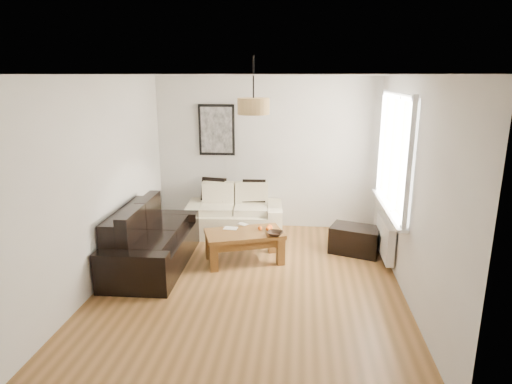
# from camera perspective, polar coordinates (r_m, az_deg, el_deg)

# --- Properties ---
(floor) EXTENTS (4.50, 4.50, 0.00)m
(floor) POSITION_cam_1_polar(r_m,az_deg,el_deg) (5.77, -0.64, -11.68)
(floor) COLOR brown
(floor) RESTS_ON ground
(ceiling) EXTENTS (3.80, 4.50, 0.00)m
(ceiling) POSITION_cam_1_polar(r_m,az_deg,el_deg) (5.16, -0.73, 15.10)
(ceiling) COLOR white
(ceiling) RESTS_ON floor
(wall_back) EXTENTS (3.80, 0.04, 2.60)m
(wall_back) POSITION_cam_1_polar(r_m,az_deg,el_deg) (7.51, 1.33, 5.07)
(wall_back) COLOR silver
(wall_back) RESTS_ON floor
(wall_front) EXTENTS (3.80, 0.04, 2.60)m
(wall_front) POSITION_cam_1_polar(r_m,az_deg,el_deg) (3.21, -5.43, -8.76)
(wall_front) COLOR silver
(wall_front) RESTS_ON floor
(wall_left) EXTENTS (0.04, 4.50, 2.60)m
(wall_left) POSITION_cam_1_polar(r_m,az_deg,el_deg) (5.85, -19.52, 1.37)
(wall_left) COLOR silver
(wall_left) RESTS_ON floor
(wall_right) EXTENTS (0.04, 4.50, 2.60)m
(wall_right) POSITION_cam_1_polar(r_m,az_deg,el_deg) (5.44, 19.62, 0.38)
(wall_right) COLOR silver
(wall_right) RESTS_ON floor
(window_bay) EXTENTS (0.14, 1.90, 1.60)m
(window_bay) POSITION_cam_1_polar(r_m,az_deg,el_deg) (6.13, 17.82, 4.98)
(window_bay) COLOR white
(window_bay) RESTS_ON wall_right
(radiator) EXTENTS (0.10, 0.90, 0.52)m
(radiator) POSITION_cam_1_polar(r_m,az_deg,el_deg) (6.44, 16.61, -5.76)
(radiator) COLOR white
(radiator) RESTS_ON wall_right
(poster) EXTENTS (0.62, 0.04, 0.87)m
(poster) POSITION_cam_1_polar(r_m,az_deg,el_deg) (7.54, -5.19, 8.13)
(poster) COLOR black
(poster) RESTS_ON wall_back
(pendant_shade) EXTENTS (0.40, 0.40, 0.20)m
(pendant_shade) POSITION_cam_1_polar(r_m,az_deg,el_deg) (5.47, -0.34, 11.21)
(pendant_shade) COLOR tan
(pendant_shade) RESTS_ON ceiling
(loveseat_cream) EXTENTS (1.65, 0.99, 0.79)m
(loveseat_cream) POSITION_cam_1_polar(r_m,az_deg,el_deg) (7.32, -2.84, -2.48)
(loveseat_cream) COLOR beige
(loveseat_cream) RESTS_ON floor
(sofa_leather) EXTENTS (0.96, 1.90, 0.81)m
(sofa_leather) POSITION_cam_1_polar(r_m,az_deg,el_deg) (6.25, -13.46, -5.90)
(sofa_leather) COLOR black
(sofa_leather) RESTS_ON floor
(coffee_table) EXTENTS (1.22, 0.92, 0.45)m
(coffee_table) POSITION_cam_1_polar(r_m,az_deg,el_deg) (6.27, -1.54, -7.19)
(coffee_table) COLOR brown
(coffee_table) RESTS_ON floor
(ottoman) EXTENTS (0.82, 0.67, 0.41)m
(ottoman) POSITION_cam_1_polar(r_m,az_deg,el_deg) (6.74, 12.91, -6.14)
(ottoman) COLOR black
(ottoman) RESTS_ON floor
(cushion_left) EXTENTS (0.42, 0.19, 0.41)m
(cushion_left) POSITION_cam_1_polar(r_m,az_deg,el_deg) (7.49, -5.59, 0.35)
(cushion_left) COLOR black
(cushion_left) RESTS_ON loveseat_cream
(cushion_right) EXTENTS (0.40, 0.15, 0.39)m
(cushion_right) POSITION_cam_1_polar(r_m,az_deg,el_deg) (7.38, -0.25, 0.15)
(cushion_right) COLOR black
(cushion_right) RESTS_ON loveseat_cream
(fruit_bowl) EXTENTS (0.24, 0.24, 0.05)m
(fruit_bowl) POSITION_cam_1_polar(r_m,az_deg,el_deg) (6.06, 2.55, -5.48)
(fruit_bowl) COLOR black
(fruit_bowl) RESTS_ON coffee_table
(orange_a) EXTENTS (0.09, 0.09, 0.07)m
(orange_a) POSITION_cam_1_polar(r_m,az_deg,el_deg) (6.22, 1.59, -4.80)
(orange_a) COLOR orange
(orange_a) RESTS_ON fruit_bowl
(orange_b) EXTENTS (0.10, 0.10, 0.08)m
(orange_b) POSITION_cam_1_polar(r_m,az_deg,el_deg) (6.26, 1.81, -4.68)
(orange_b) COLOR #FF5915
(orange_b) RESTS_ON fruit_bowl
(orange_c) EXTENTS (0.07, 0.07, 0.06)m
(orange_c) POSITION_cam_1_polar(r_m,az_deg,el_deg) (6.23, 0.52, -4.76)
(orange_c) COLOR #E45D13
(orange_c) RESTS_ON fruit_bowl
(papers) EXTENTS (0.21, 0.15, 0.01)m
(papers) POSITION_cam_1_polar(r_m,az_deg,el_deg) (6.35, -3.35, -4.77)
(papers) COLOR silver
(papers) RESTS_ON coffee_table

